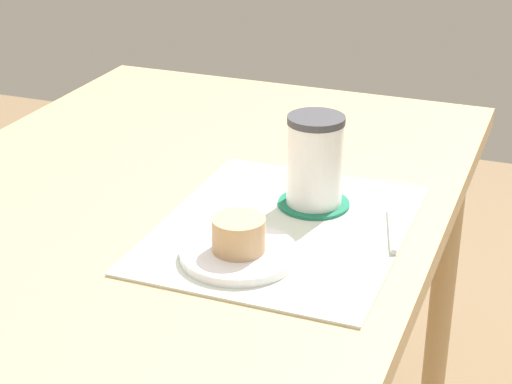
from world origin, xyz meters
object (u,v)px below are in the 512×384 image
dining_table (133,271)px  coffee_mug (315,160)px  pastry (239,234)px  pastry_plate (239,254)px

dining_table → coffee_mug: size_ratio=10.68×
pastry → pastry_plate: bearing=180.0°
pastry → coffee_mug: (0.19, -0.04, 0.04)m
pastry_plate → dining_table: bearing=79.9°
pastry_plate → pastry: 0.03m
dining_table → pastry_plate: 0.19m
dining_table → pastry_plate: pastry_plate is taller
dining_table → coffee_mug: (0.16, -0.22, 0.14)m
dining_table → pastry: 0.21m
dining_table → coffee_mug: bearing=-54.1°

